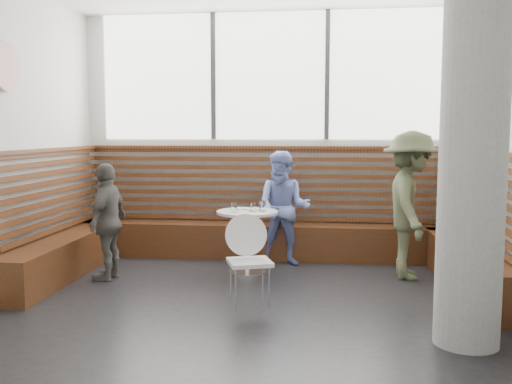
# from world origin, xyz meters

# --- Properties ---
(room) EXTENTS (5.00, 5.00, 3.20)m
(room) POSITION_xyz_m (0.00, 0.00, 1.60)
(room) COLOR silver
(room) RESTS_ON ground
(booth) EXTENTS (5.00, 2.50, 1.44)m
(booth) POSITION_xyz_m (0.00, 1.77, 0.41)
(booth) COLOR #3E200F
(booth) RESTS_ON ground
(concrete_column) EXTENTS (0.50, 0.50, 3.20)m
(concrete_column) POSITION_xyz_m (1.85, -0.60, 1.60)
(concrete_column) COLOR gray
(concrete_column) RESTS_ON ground
(wall_art) EXTENTS (0.03, 0.50, 0.50)m
(wall_art) POSITION_xyz_m (-2.46, 0.40, 2.30)
(wall_art) COLOR white
(wall_art) RESTS_ON room
(cafe_table) EXTENTS (0.71, 0.71, 0.73)m
(cafe_table) POSITION_xyz_m (-0.15, 1.40, 0.53)
(cafe_table) COLOR silver
(cafe_table) RESTS_ON ground
(cafe_chair) EXTENTS (0.41, 0.40, 0.86)m
(cafe_chair) POSITION_xyz_m (0.04, 0.23, 0.50)
(cafe_chair) COLOR white
(cafe_chair) RESTS_ON ground
(adult_man) EXTENTS (0.66, 1.10, 1.66)m
(adult_man) POSITION_xyz_m (1.69, 1.41, 0.83)
(adult_man) COLOR #4E5639
(adult_man) RESTS_ON ground
(child_back) EXTENTS (0.75, 0.62, 1.41)m
(child_back) POSITION_xyz_m (0.24, 1.88, 0.71)
(child_back) COLOR #798AD3
(child_back) RESTS_ON ground
(child_left) EXTENTS (0.37, 0.79, 1.30)m
(child_left) POSITION_xyz_m (-1.66, 0.96, 0.65)
(child_left) COLOR #585550
(child_left) RESTS_ON ground
(plate_near) EXTENTS (0.20, 0.20, 0.01)m
(plate_near) POSITION_xyz_m (-0.26, 1.55, 0.74)
(plate_near) COLOR white
(plate_near) RESTS_ON cafe_table
(plate_far) EXTENTS (0.22, 0.22, 0.02)m
(plate_far) POSITION_xyz_m (-0.09, 1.53, 0.74)
(plate_far) COLOR white
(plate_far) RESTS_ON cafe_table
(glass_left) EXTENTS (0.07, 0.07, 0.11)m
(glass_left) POSITION_xyz_m (-0.29, 1.31, 0.79)
(glass_left) COLOR white
(glass_left) RESTS_ON cafe_table
(glass_mid) EXTENTS (0.07, 0.07, 0.11)m
(glass_mid) POSITION_xyz_m (-0.07, 1.32, 0.79)
(glass_mid) COLOR white
(glass_mid) RESTS_ON cafe_table
(glass_right) EXTENTS (0.08, 0.08, 0.12)m
(glass_right) POSITION_xyz_m (0.02, 1.42, 0.79)
(glass_right) COLOR white
(glass_right) RESTS_ON cafe_table
(menu_card) EXTENTS (0.23, 0.17, 0.00)m
(menu_card) POSITION_xyz_m (-0.08, 1.19, 0.74)
(menu_card) COLOR #A5C64C
(menu_card) RESTS_ON cafe_table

